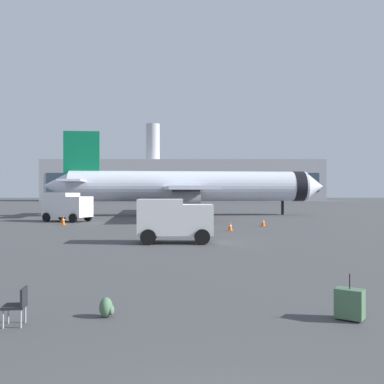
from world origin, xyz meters
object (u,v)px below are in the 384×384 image
(airplane_at_gate, at_px, (187,187))
(gate_chair, at_px, (17,304))
(safety_cone_far, at_px, (61,219))
(rolling_suitcase, at_px, (348,303))
(service_truck, at_px, (65,206))
(safety_cone_outer, at_px, (229,226))
(safety_cone_mid, at_px, (62,220))
(traveller_backpack, at_px, (105,308))
(safety_cone_near, at_px, (262,222))
(cargo_van, at_px, (173,218))

(airplane_at_gate, xyz_separation_m, gate_chair, (-3.51, -46.02, -3.16))
(safety_cone_far, distance_m, rolling_suitcase, 37.61)
(service_truck, relative_size, safety_cone_outer, 7.61)
(service_truck, distance_m, rolling_suitcase, 37.97)
(service_truck, bearing_deg, safety_cone_mid, -77.97)
(traveller_backpack, bearing_deg, airplane_at_gate, 87.96)
(safety_cone_far, bearing_deg, gate_chair, -75.22)
(gate_chair, bearing_deg, service_truck, 104.07)
(service_truck, bearing_deg, safety_cone_outer, -34.14)
(safety_cone_near, height_order, safety_cone_far, safety_cone_near)
(cargo_van, height_order, safety_cone_far, cargo_van)
(safety_cone_mid, distance_m, rolling_suitcase, 33.44)
(service_truck, height_order, gate_chair, service_truck)
(safety_cone_far, xyz_separation_m, rolling_suitcase, (16.74, -33.68, 0.09))
(airplane_at_gate, relative_size, rolling_suitcase, 32.52)
(safety_cone_far, xyz_separation_m, gate_chair, (9.01, -34.13, 0.19))
(safety_cone_near, relative_size, safety_cone_far, 1.17)
(safety_cone_near, distance_m, traveller_backpack, 28.91)
(gate_chair, bearing_deg, safety_cone_mid, 104.38)
(safety_cone_near, xyz_separation_m, traveller_backpack, (-8.26, -27.71, -0.12))
(safety_cone_near, bearing_deg, cargo_van, -120.59)
(safety_cone_outer, height_order, traveller_backpack, safety_cone_outer)
(traveller_backpack, bearing_deg, cargo_van, 86.20)
(safety_cone_far, height_order, rolling_suitcase, rolling_suitcase)
(safety_cone_outer, bearing_deg, gate_chair, -106.02)
(safety_cone_outer, relative_size, gate_chair, 0.81)
(service_truck, xyz_separation_m, safety_cone_near, (18.84, -6.27, -1.25))
(safety_cone_mid, bearing_deg, gate_chair, -75.62)
(rolling_suitcase, bearing_deg, traveller_backpack, 177.72)
(service_truck, xyz_separation_m, safety_cone_far, (-0.32, -0.53, -1.30))
(airplane_at_gate, distance_m, service_truck, 16.80)
(safety_cone_outer, relative_size, traveller_backpack, 1.44)
(safety_cone_far, bearing_deg, safety_cone_mid, -72.24)
(cargo_van, xyz_separation_m, safety_cone_far, (-11.93, 17.98, -1.14))
(cargo_van, bearing_deg, safety_cone_outer, 63.26)
(safety_cone_far, relative_size, traveller_backpack, 1.29)
(rolling_suitcase, bearing_deg, safety_cone_far, 116.42)
(cargo_van, bearing_deg, safety_cone_near, 59.41)
(safety_cone_far, bearing_deg, safety_cone_near, -16.69)
(gate_chair, bearing_deg, safety_cone_near, 70.32)
(airplane_at_gate, bearing_deg, traveller_backpack, -92.04)
(airplane_at_gate, relative_size, safety_cone_outer, 51.58)
(safety_cone_mid, height_order, rolling_suitcase, rolling_suitcase)
(safety_cone_outer, bearing_deg, airplane_at_gate, 98.82)
(airplane_at_gate, xyz_separation_m, safety_cone_outer, (3.41, -21.95, -3.31))
(service_truck, height_order, cargo_van, service_truck)
(service_truck, height_order, safety_cone_mid, service_truck)
(service_truck, distance_m, gate_chair, 35.74)
(safety_cone_near, height_order, gate_chair, gate_chair)
(safety_cone_near, bearing_deg, safety_cone_far, 163.31)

